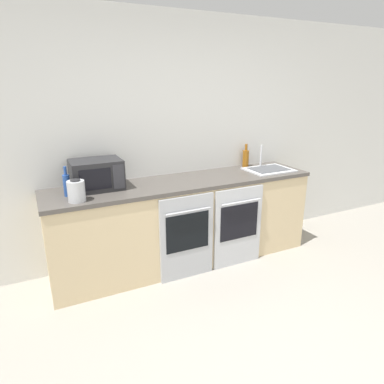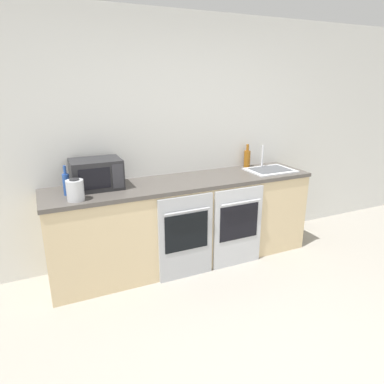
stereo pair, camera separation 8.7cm
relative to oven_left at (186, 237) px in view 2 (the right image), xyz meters
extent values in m
cube|color=silver|center=(0.13, 0.67, 0.86)|extent=(10.00, 0.06, 2.60)
cube|color=#D1B789|center=(0.13, 0.33, 0.00)|extent=(2.81, 0.62, 0.89)
cube|color=#4C4742|center=(0.13, 0.33, 0.47)|extent=(2.84, 0.64, 0.04)
cube|color=#A8AAAF|center=(0.00, 0.00, -0.01)|extent=(0.57, 0.03, 0.87)
cube|color=black|center=(0.00, -0.02, 0.06)|extent=(0.46, 0.01, 0.38)
cylinder|color=#A8AAAF|center=(0.00, -0.04, 0.29)|extent=(0.47, 0.02, 0.02)
cube|color=#B7BABF|center=(0.60, 0.00, -0.01)|extent=(0.57, 0.03, 0.87)
cube|color=black|center=(0.60, -0.02, 0.06)|extent=(0.46, 0.01, 0.38)
cylinder|color=#B7BABF|center=(0.60, -0.04, 0.29)|extent=(0.47, 0.02, 0.02)
cube|color=#232326|center=(-0.75, 0.43, 0.63)|extent=(0.47, 0.34, 0.28)
cube|color=black|center=(-0.79, 0.25, 0.63)|extent=(0.28, 0.01, 0.19)
cube|color=#2D2D33|center=(-0.58, 0.25, 0.63)|extent=(0.10, 0.01, 0.23)
cylinder|color=#8C5114|center=(1.05, 0.56, 0.58)|extent=(0.08, 0.08, 0.20)
cylinder|color=#8C5114|center=(1.05, 0.56, 0.72)|extent=(0.03, 0.03, 0.08)
cylinder|color=#234793|center=(-1.03, 0.32, 0.58)|extent=(0.06, 0.06, 0.20)
cylinder|color=#234793|center=(-1.03, 0.32, 0.72)|extent=(0.03, 0.03, 0.08)
cylinder|color=#B7BABF|center=(-0.98, 0.14, 0.58)|extent=(0.15, 0.15, 0.18)
cylinder|color=#262628|center=(-0.98, 0.14, 0.67)|extent=(0.08, 0.08, 0.01)
cube|color=silver|center=(1.19, 0.29, 0.49)|extent=(0.52, 0.40, 0.01)
cube|color=#4C4F54|center=(1.19, 0.29, 0.50)|extent=(0.41, 0.29, 0.01)
cylinder|color=silver|center=(1.19, 0.45, 0.63)|extent=(0.02, 0.02, 0.26)
camera|label=1|loc=(-1.30, -2.79, 1.46)|focal=32.00mm
camera|label=2|loc=(-1.23, -2.82, 1.46)|focal=32.00mm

